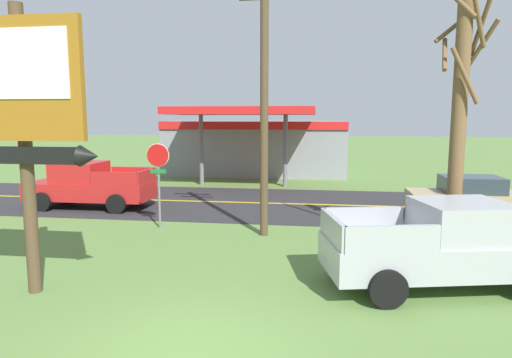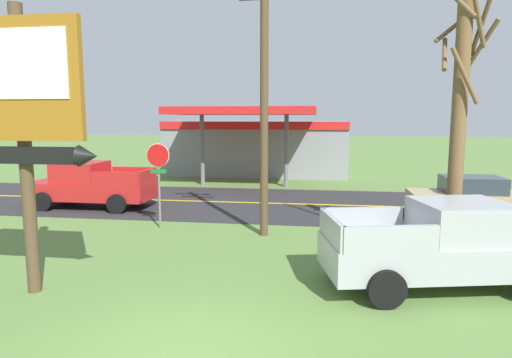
{
  "view_description": "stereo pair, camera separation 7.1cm",
  "coord_description": "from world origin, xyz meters",
  "px_view_note": "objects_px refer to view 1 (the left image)",
  "views": [
    {
      "loc": [
        2.06,
        -6.42,
        3.81
      ],
      "look_at": [
        0.0,
        8.0,
        1.8
      ],
      "focal_mm": 31.09,
      "sensor_mm": 36.0,
      "label": 1
    },
    {
      "loc": [
        2.13,
        -6.41,
        3.81
      ],
      "look_at": [
        0.0,
        8.0,
        1.8
      ],
      "focal_mm": 31.09,
      "sensor_mm": 36.0,
      "label": 2
    }
  ],
  "objects_px": {
    "bare_tree": "(459,110)",
    "utility_pole": "(264,91)",
    "stop_sign": "(158,170)",
    "motel_sign": "(21,105)",
    "pickup_red_on_road": "(89,186)",
    "gas_station": "(257,145)",
    "car_tan_mid_lane": "(467,198)",
    "pickup_silver_parked_on_lawn": "(444,246)"
  },
  "relations": [
    {
      "from": "bare_tree",
      "to": "utility_pole",
      "type": "bearing_deg",
      "value": 165.8
    },
    {
      "from": "stop_sign",
      "to": "bare_tree",
      "type": "xyz_separation_m",
      "value": [
        9.16,
        -1.79,
        1.98
      ]
    },
    {
      "from": "motel_sign",
      "to": "pickup_red_on_road",
      "type": "distance_m",
      "value": 10.15
    },
    {
      "from": "utility_pole",
      "to": "gas_station",
      "type": "xyz_separation_m",
      "value": [
        -2.51,
        16.14,
        -2.72
      ]
    },
    {
      "from": "pickup_red_on_road",
      "to": "car_tan_mid_lane",
      "type": "relative_size",
      "value": 1.24
    },
    {
      "from": "car_tan_mid_lane",
      "to": "bare_tree",
      "type": "bearing_deg",
      "value": -111.43
    },
    {
      "from": "pickup_silver_parked_on_lawn",
      "to": "car_tan_mid_lane",
      "type": "height_order",
      "value": "pickup_silver_parked_on_lawn"
    },
    {
      "from": "bare_tree",
      "to": "car_tan_mid_lane",
      "type": "relative_size",
      "value": 1.84
    },
    {
      "from": "stop_sign",
      "to": "pickup_silver_parked_on_lawn",
      "type": "xyz_separation_m",
      "value": [
        8.28,
        -4.28,
        -1.06
      ]
    },
    {
      "from": "stop_sign",
      "to": "pickup_silver_parked_on_lawn",
      "type": "distance_m",
      "value": 9.38
    },
    {
      "from": "utility_pole",
      "to": "bare_tree",
      "type": "distance_m",
      "value": 5.66
    },
    {
      "from": "gas_station",
      "to": "pickup_red_on_road",
      "type": "bearing_deg",
      "value": -112.98
    },
    {
      "from": "pickup_silver_parked_on_lawn",
      "to": "pickup_red_on_road",
      "type": "xyz_separation_m",
      "value": [
        -12.5,
        7.26,
        0.0
      ]
    },
    {
      "from": "motel_sign",
      "to": "stop_sign",
      "type": "height_order",
      "value": "motel_sign"
    },
    {
      "from": "stop_sign",
      "to": "pickup_red_on_road",
      "type": "distance_m",
      "value": 5.27
    },
    {
      "from": "bare_tree",
      "to": "car_tan_mid_lane",
      "type": "bearing_deg",
      "value": 68.57
    },
    {
      "from": "motel_sign",
      "to": "car_tan_mid_lane",
      "type": "xyz_separation_m",
      "value": [
        11.67,
        8.97,
        -3.25
      ]
    },
    {
      "from": "motel_sign",
      "to": "pickup_silver_parked_on_lawn",
      "type": "height_order",
      "value": "motel_sign"
    },
    {
      "from": "bare_tree",
      "to": "gas_station",
      "type": "xyz_separation_m",
      "value": [
        -7.96,
        17.52,
        -2.07
      ]
    },
    {
      "from": "utility_pole",
      "to": "pickup_red_on_road",
      "type": "relative_size",
      "value": 1.68
    },
    {
      "from": "pickup_red_on_road",
      "to": "pickup_silver_parked_on_lawn",
      "type": "bearing_deg",
      "value": -30.15
    },
    {
      "from": "utility_pole",
      "to": "pickup_silver_parked_on_lawn",
      "type": "height_order",
      "value": "utility_pole"
    },
    {
      "from": "utility_pole",
      "to": "bare_tree",
      "type": "height_order",
      "value": "utility_pole"
    },
    {
      "from": "utility_pole",
      "to": "pickup_silver_parked_on_lawn",
      "type": "xyz_separation_m",
      "value": [
        4.57,
        -3.88,
        -3.7
      ]
    },
    {
      "from": "car_tan_mid_lane",
      "to": "pickup_silver_parked_on_lawn",
      "type": "bearing_deg",
      "value": -110.72
    },
    {
      "from": "motel_sign",
      "to": "gas_station",
      "type": "distance_m",
      "value": 21.92
    },
    {
      "from": "stop_sign",
      "to": "utility_pole",
      "type": "relative_size",
      "value": 0.34
    },
    {
      "from": "stop_sign",
      "to": "utility_pole",
      "type": "height_order",
      "value": "utility_pole"
    },
    {
      "from": "stop_sign",
      "to": "utility_pole",
      "type": "xyz_separation_m",
      "value": [
        3.71,
        -0.41,
        2.63
      ]
    },
    {
      "from": "utility_pole",
      "to": "gas_station",
      "type": "distance_m",
      "value": 16.56
    },
    {
      "from": "stop_sign",
      "to": "bare_tree",
      "type": "bearing_deg",
      "value": -11.04
    },
    {
      "from": "bare_tree",
      "to": "motel_sign",
      "type": "bearing_deg",
      "value": -156.75
    },
    {
      "from": "car_tan_mid_lane",
      "to": "stop_sign",
      "type": "bearing_deg",
      "value": -164.9
    },
    {
      "from": "bare_tree",
      "to": "pickup_silver_parked_on_lawn",
      "type": "distance_m",
      "value": 4.03
    },
    {
      "from": "gas_station",
      "to": "car_tan_mid_lane",
      "type": "bearing_deg",
      "value": -52.39
    },
    {
      "from": "bare_tree",
      "to": "pickup_red_on_road",
      "type": "relative_size",
      "value": 1.49
    },
    {
      "from": "gas_station",
      "to": "pickup_silver_parked_on_lawn",
      "type": "bearing_deg",
      "value": -70.51
    },
    {
      "from": "utility_pole",
      "to": "pickup_red_on_road",
      "type": "bearing_deg",
      "value": 156.88
    },
    {
      "from": "motel_sign",
      "to": "stop_sign",
      "type": "bearing_deg",
      "value": 83.82
    },
    {
      "from": "pickup_red_on_road",
      "to": "utility_pole",
      "type": "bearing_deg",
      "value": -23.12
    },
    {
      "from": "pickup_silver_parked_on_lawn",
      "to": "car_tan_mid_lane",
      "type": "distance_m",
      "value": 7.76
    },
    {
      "from": "motel_sign",
      "to": "pickup_silver_parked_on_lawn",
      "type": "distance_m",
      "value": 9.61
    }
  ]
}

